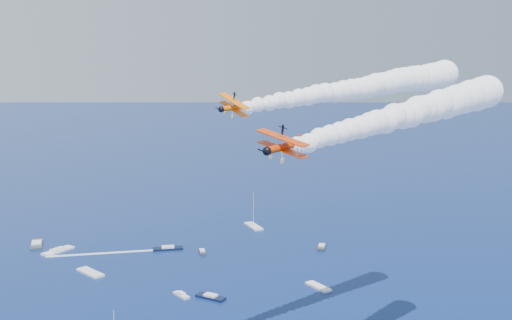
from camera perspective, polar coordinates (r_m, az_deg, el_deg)
biplane_lead at (r=115.63m, az=-1.96°, el=4.94°), size 8.25×9.86×7.65m
biplane_trail at (r=87.14m, az=2.60°, el=1.24°), size 9.83×11.18×7.36m
smoke_trail_lead at (r=138.40m, az=9.61°, el=6.64°), size 70.09×18.60×12.38m
smoke_trail_trail at (r=114.43m, az=14.17°, el=4.25°), size 70.85×34.55×12.38m
spectator_boats at (r=197.42m, az=-18.13°, el=-11.75°), size 215.60×166.13×0.70m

